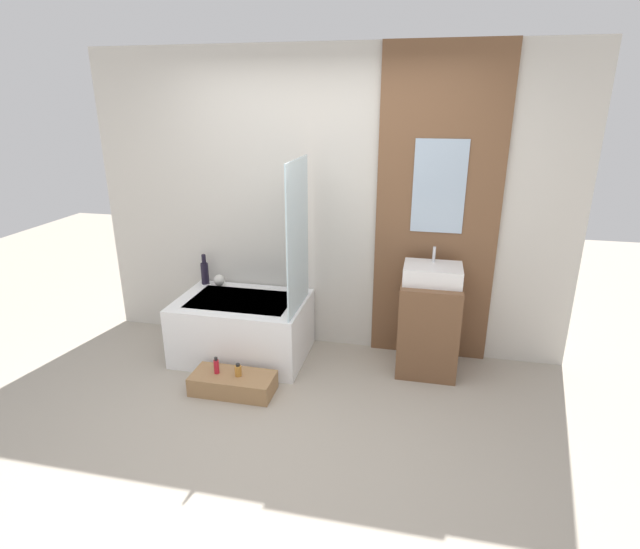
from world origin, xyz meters
name	(u,v)px	position (x,y,z in m)	size (l,w,h in m)	color
ground_plane	(276,446)	(0.00, 0.00, 0.00)	(12.00, 12.00, 0.00)	#A39989
wall_tiled_back	(326,205)	(0.00, 1.58, 1.30)	(4.20, 0.06, 2.60)	beige
wall_wood_accent	(437,210)	(0.95, 1.53, 1.31)	(1.00, 0.04, 2.60)	brown
bathtub	(243,327)	(-0.65, 1.14, 0.27)	(1.12, 0.78, 0.53)	white
glass_shower_screen	(298,237)	(-0.12, 1.09, 1.14)	(0.01, 0.63, 1.22)	silver
wooden_step_bench	(233,383)	(-0.52, 0.55, 0.08)	(0.65, 0.30, 0.15)	#997047
vanity_cabinet	(429,326)	(0.95, 1.26, 0.39)	(0.48, 0.51, 0.78)	brown
sink	(433,274)	(0.95, 1.26, 0.85)	(0.46, 0.34, 0.27)	white
vase_tall_dark	(205,272)	(-1.12, 1.44, 0.65)	(0.07, 0.07, 0.29)	black
vase_round_light	(219,280)	(-0.98, 1.43, 0.58)	(0.11, 0.11, 0.11)	silver
bottle_soap_primary	(216,366)	(-0.65, 0.55, 0.21)	(0.04, 0.04, 0.14)	#B21928
bottle_soap_secondary	(238,370)	(-0.47, 0.55, 0.20)	(0.05, 0.05, 0.10)	#B2752D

